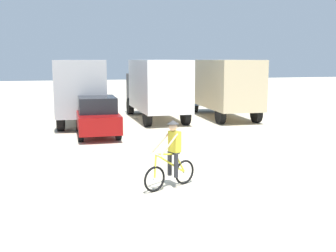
{
  "coord_description": "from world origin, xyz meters",
  "views": [
    {
      "loc": [
        -4.14,
        -9.49,
        3.4
      ],
      "look_at": [
        -0.36,
        4.38,
        1.1
      ],
      "focal_mm": 44.84,
      "sensor_mm": 36.0,
      "label": 1
    }
  ],
  "objects": [
    {
      "name": "cyclist_orange_shirt",
      "position": [
        -1.19,
        0.94,
        0.85
      ],
      "size": [
        1.59,
        0.84,
        1.82
      ],
      "color": "black",
      "rests_on": "ground"
    },
    {
      "name": "sedan_parked",
      "position": [
        -2.31,
        9.23,
        0.88
      ],
      "size": [
        1.87,
        4.24,
        1.76
      ],
      "color": "maroon",
      "rests_on": "ground"
    },
    {
      "name": "box_truck_avon_van",
      "position": [
        1.43,
        13.41,
        1.87
      ],
      "size": [
        2.41,
        6.76,
        3.35
      ],
      "color": "white",
      "rests_on": "ground"
    },
    {
      "name": "box_truck_tan_camper",
      "position": [
        5.44,
        13.19,
        1.87
      ],
      "size": [
        2.66,
        6.84,
        3.35
      ],
      "color": "#CCB78E",
      "rests_on": "ground"
    },
    {
      "name": "ground_plane",
      "position": [
        0.0,
        0.0,
        0.0
      ],
      "size": [
        120.0,
        120.0,
        0.0
      ],
      "primitive_type": "plane",
      "color": "beige"
    },
    {
      "name": "box_truck_grey_hauler",
      "position": [
        -2.6,
        13.05,
        1.87
      ],
      "size": [
        3.11,
        6.97,
        3.35
      ],
      "color": "#9E9EA3",
      "rests_on": "ground"
    }
  ]
}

